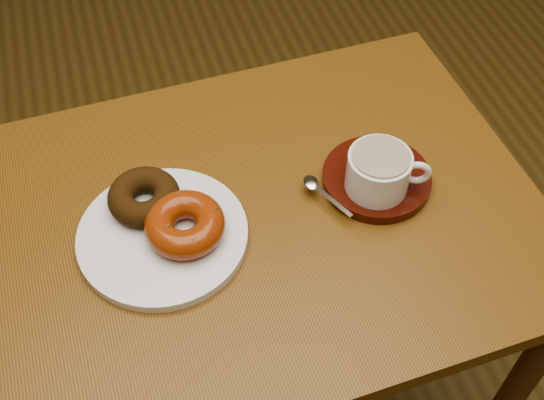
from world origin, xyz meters
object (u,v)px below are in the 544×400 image
object	(u,v)px
donut_plate	(163,236)
coffee_cup	(380,171)
saucer	(376,178)
cafe_table	(260,259)

from	to	relation	value
donut_plate	coffee_cup	size ratio (longest dim) A/B	2.02
saucer	cafe_table	bearing A→B (deg)	-179.14
saucer	coffee_cup	xyz separation A→B (m)	(-0.01, -0.02, 0.04)
coffee_cup	saucer	bearing A→B (deg)	88.75
cafe_table	donut_plate	size ratio (longest dim) A/B	3.50
donut_plate	saucer	world-z (taller)	saucer
coffee_cup	cafe_table	bearing A→B (deg)	-163.85
donut_plate	cafe_table	bearing A→B (deg)	2.93
cafe_table	saucer	xyz separation A→B (m)	(0.19, 0.00, 0.13)
cafe_table	coffee_cup	world-z (taller)	coffee_cup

